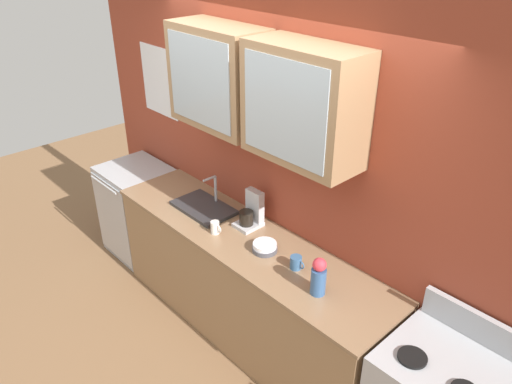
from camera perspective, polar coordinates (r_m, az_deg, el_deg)
The scene contains 10 objects.
ground_plane at distance 4.33m, azimuth -1.22°, elevation -15.51°, with size 10.00×10.00×0.00m, color brown.
back_wall_unit at distance 3.63m, azimuth 2.16°, elevation 4.64°, with size 4.54×0.46×2.75m.
counter at distance 4.02m, azimuth -1.29°, elevation -10.73°, with size 2.58×0.64×0.94m.
sink_faucet at distance 4.10m, azimuth -6.00°, elevation -1.71°, with size 0.52×0.33×0.27m.
bowl_stack at distance 3.58m, azimuth 1.02°, elevation -6.35°, with size 0.18×0.18×0.07m.
vase at distance 3.17m, azimuth 7.22°, elevation -9.65°, with size 0.10×0.10×0.27m.
cup_near_sink at distance 3.77m, azimuth -4.71°, elevation -4.09°, with size 0.11×0.07×0.10m.
cup_near_bowls at distance 3.41m, azimuth 4.64°, elevation -8.10°, with size 0.12×0.08×0.09m.
dishwasher at distance 5.11m, azimuth -13.37°, elevation -2.07°, with size 0.63×0.62×0.94m.
coffee_maker at distance 3.82m, azimuth -0.58°, elevation -2.43°, with size 0.17×0.20×0.29m.
Camera 1 is at (2.33, -2.04, 3.03)m, focal length 34.76 mm.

